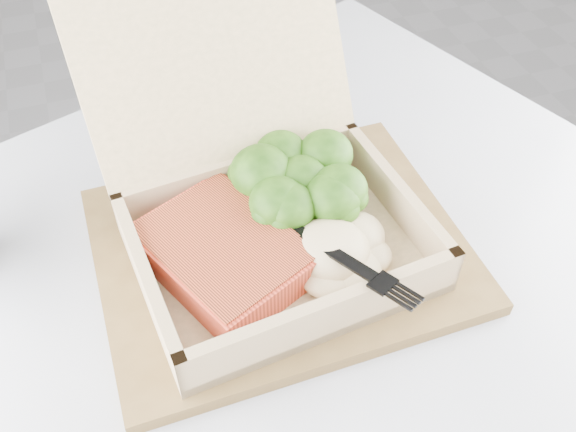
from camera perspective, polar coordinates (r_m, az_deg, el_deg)
name	(u,v)px	position (r m, az deg, el deg)	size (l,w,h in m)	color
floor	(479,201)	(1.69, 16.60, 1.25)	(4.00, 4.00, 0.00)	gray
cafe_table	(317,393)	(0.71, 2.57, -15.41)	(0.93, 0.93, 0.70)	black
serving_tray	(280,249)	(0.58, -0.74, -2.91)	(0.32, 0.25, 0.01)	brown
takeout_container	(257,183)	(0.55, -2.76, 2.99)	(0.26, 0.29, 0.21)	tan
salmon_fillet	(224,253)	(0.53, -5.71, -3.29)	(0.10, 0.14, 0.03)	#DC472B
broccoli_pile	(302,186)	(0.57, 1.23, 2.65)	(0.13, 0.13, 0.05)	#3F761A
mashed_potatoes	(331,249)	(0.53, 3.81, -2.97)	(0.11, 0.09, 0.04)	#D3BC88
plastic_fork	(311,237)	(0.52, 2.01, -1.84)	(0.08, 0.13, 0.01)	black
receipt	(192,133)	(0.71, -8.57, 7.27)	(0.07, 0.13, 0.00)	white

